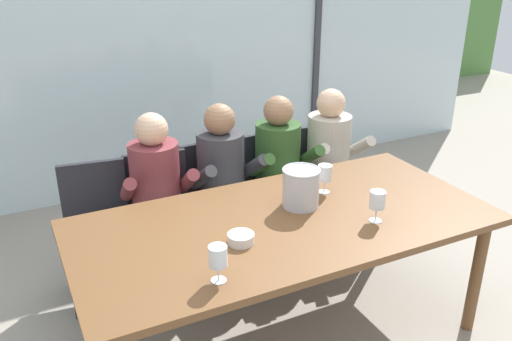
{
  "coord_description": "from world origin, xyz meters",
  "views": [
    {
      "loc": [
        -1.26,
        -2.2,
        2.14
      ],
      "look_at": [
        0.0,
        0.35,
        0.93
      ],
      "focal_mm": 37.31,
      "sensor_mm": 36.0,
      "label": 1
    }
  ],
  "objects_px": {
    "dining_table": "(284,230)",
    "chair_near_curtain": "(98,221)",
    "person_charcoal_jacket": "(226,180)",
    "chair_left_of_center": "(160,208)",
    "person_maroon_top": "(158,194)",
    "ice_bucket_primary": "(301,187)",
    "wine_glass_center_pour": "(218,257)",
    "wine_glass_by_left_taster": "(377,201)",
    "person_olive_shirt": "(282,169)",
    "person_beige_jumper": "(333,159)",
    "chair_center": "(215,194)",
    "wine_glass_near_bucket": "(325,174)",
    "chair_near_window_right": "(324,175)",
    "tasting_bowl": "(241,238)",
    "chair_right_of_center": "(276,183)"
  },
  "relations": [
    {
      "from": "ice_bucket_primary",
      "to": "wine_glass_near_bucket",
      "type": "height_order",
      "value": "ice_bucket_primary"
    },
    {
      "from": "wine_glass_by_left_taster",
      "to": "chair_right_of_center",
      "type": "bearing_deg",
      "value": 88.09
    },
    {
      "from": "dining_table",
      "to": "person_charcoal_jacket",
      "type": "height_order",
      "value": "person_charcoal_jacket"
    },
    {
      "from": "chair_right_of_center",
      "to": "person_olive_shirt",
      "type": "distance_m",
      "value": 0.23
    },
    {
      "from": "chair_right_of_center",
      "to": "tasting_bowl",
      "type": "xyz_separation_m",
      "value": [
        -0.78,
        -1.08,
        0.3
      ]
    },
    {
      "from": "chair_left_of_center",
      "to": "person_olive_shirt",
      "type": "xyz_separation_m",
      "value": [
        0.87,
        -0.13,
        0.17
      ]
    },
    {
      "from": "person_charcoal_jacket",
      "to": "person_olive_shirt",
      "type": "bearing_deg",
      "value": -3.57
    },
    {
      "from": "chair_near_window_right",
      "to": "person_beige_jumper",
      "type": "bearing_deg",
      "value": -86.57
    },
    {
      "from": "dining_table",
      "to": "chair_left_of_center",
      "type": "xyz_separation_m",
      "value": [
        -0.43,
        0.94,
        -0.2
      ]
    },
    {
      "from": "person_maroon_top",
      "to": "ice_bucket_primary",
      "type": "height_order",
      "value": "person_maroon_top"
    },
    {
      "from": "chair_near_curtain",
      "to": "person_olive_shirt",
      "type": "height_order",
      "value": "person_olive_shirt"
    },
    {
      "from": "ice_bucket_primary",
      "to": "tasting_bowl",
      "type": "relative_size",
      "value": 1.67
    },
    {
      "from": "chair_center",
      "to": "ice_bucket_primary",
      "type": "bearing_deg",
      "value": -83.85
    },
    {
      "from": "chair_near_curtain",
      "to": "ice_bucket_primary",
      "type": "bearing_deg",
      "value": -33.63
    },
    {
      "from": "chair_center",
      "to": "wine_glass_near_bucket",
      "type": "height_order",
      "value": "wine_glass_near_bucket"
    },
    {
      "from": "person_charcoal_jacket",
      "to": "dining_table",
      "type": "bearing_deg",
      "value": -93.82
    },
    {
      "from": "wine_glass_near_bucket",
      "to": "chair_center",
      "type": "bearing_deg",
      "value": 116.02
    },
    {
      "from": "chair_center",
      "to": "person_maroon_top",
      "type": "bearing_deg",
      "value": -164.7
    },
    {
      "from": "chair_center",
      "to": "chair_near_window_right",
      "type": "height_order",
      "value": "same"
    },
    {
      "from": "chair_center",
      "to": "tasting_bowl",
      "type": "height_order",
      "value": "chair_center"
    },
    {
      "from": "dining_table",
      "to": "chair_near_curtain",
      "type": "height_order",
      "value": "chair_near_curtain"
    },
    {
      "from": "dining_table",
      "to": "ice_bucket_primary",
      "type": "xyz_separation_m",
      "value": [
        0.16,
        0.1,
        0.19
      ]
    },
    {
      "from": "person_maroon_top",
      "to": "wine_glass_center_pour",
      "type": "height_order",
      "value": "person_maroon_top"
    },
    {
      "from": "chair_near_curtain",
      "to": "chair_right_of_center",
      "type": "height_order",
      "value": "same"
    },
    {
      "from": "ice_bucket_primary",
      "to": "wine_glass_center_pour",
      "type": "relative_size",
      "value": 1.29
    },
    {
      "from": "person_olive_shirt",
      "to": "ice_bucket_primary",
      "type": "bearing_deg",
      "value": -109.84
    },
    {
      "from": "wine_glass_by_left_taster",
      "to": "person_maroon_top",
      "type": "bearing_deg",
      "value": 130.27
    },
    {
      "from": "chair_left_of_center",
      "to": "wine_glass_by_left_taster",
      "type": "relative_size",
      "value": 5.0
    },
    {
      "from": "chair_left_of_center",
      "to": "wine_glass_center_pour",
      "type": "bearing_deg",
      "value": -86.34
    },
    {
      "from": "person_charcoal_jacket",
      "to": "chair_near_window_right",
      "type": "bearing_deg",
      "value": 4.34
    },
    {
      "from": "person_beige_jumper",
      "to": "tasting_bowl",
      "type": "xyz_separation_m",
      "value": [
        -1.18,
        -0.94,
        0.12
      ]
    },
    {
      "from": "person_charcoal_jacket",
      "to": "wine_glass_center_pour",
      "type": "distance_m",
      "value": 1.32
    },
    {
      "from": "chair_near_curtain",
      "to": "chair_center",
      "type": "relative_size",
      "value": 1.0
    },
    {
      "from": "wine_glass_by_left_taster",
      "to": "wine_glass_near_bucket",
      "type": "bearing_deg",
      "value": 96.82
    },
    {
      "from": "ice_bucket_primary",
      "to": "chair_near_curtain",
      "type": "bearing_deg",
      "value": 139.44
    },
    {
      "from": "chair_center",
      "to": "wine_glass_center_pour",
      "type": "height_order",
      "value": "wine_glass_center_pour"
    },
    {
      "from": "wine_glass_near_bucket",
      "to": "wine_glass_by_left_taster",
      "type": "bearing_deg",
      "value": -83.18
    },
    {
      "from": "chair_center",
      "to": "wine_glass_center_pour",
      "type": "bearing_deg",
      "value": -116.02
    },
    {
      "from": "ice_bucket_primary",
      "to": "person_maroon_top",
      "type": "bearing_deg",
      "value": 131.02
    },
    {
      "from": "chair_near_curtain",
      "to": "chair_left_of_center",
      "type": "distance_m",
      "value": 0.41
    },
    {
      "from": "ice_bucket_primary",
      "to": "wine_glass_center_pour",
      "type": "height_order",
      "value": "ice_bucket_primary"
    },
    {
      "from": "tasting_bowl",
      "to": "wine_glass_by_left_taster",
      "type": "distance_m",
      "value": 0.75
    },
    {
      "from": "dining_table",
      "to": "person_olive_shirt",
      "type": "bearing_deg",
      "value": 61.78
    },
    {
      "from": "dining_table",
      "to": "person_charcoal_jacket",
      "type": "xyz_separation_m",
      "value": [
        0.0,
        0.81,
        -0.03
      ]
    },
    {
      "from": "ice_bucket_primary",
      "to": "wine_glass_near_bucket",
      "type": "xyz_separation_m",
      "value": [
        0.22,
        0.09,
        0.0
      ]
    },
    {
      "from": "ice_bucket_primary",
      "to": "wine_glass_center_pour",
      "type": "xyz_separation_m",
      "value": [
        -0.7,
        -0.47,
        0.01
      ]
    },
    {
      "from": "chair_left_of_center",
      "to": "person_beige_jumper",
      "type": "relative_size",
      "value": 0.73
    },
    {
      "from": "chair_center",
      "to": "dining_table",
      "type": "bearing_deg",
      "value": -94.0
    },
    {
      "from": "person_maroon_top",
      "to": "wine_glass_near_bucket",
      "type": "distance_m",
      "value": 1.07
    },
    {
      "from": "chair_near_curtain",
      "to": "tasting_bowl",
      "type": "distance_m",
      "value": 1.23
    }
  ]
}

